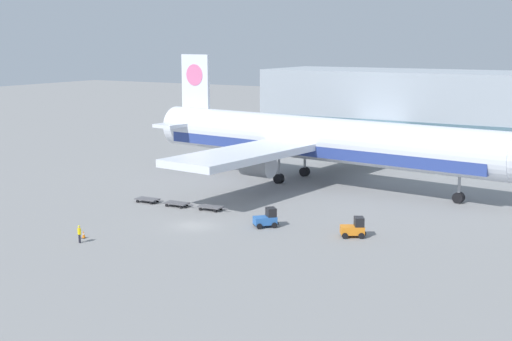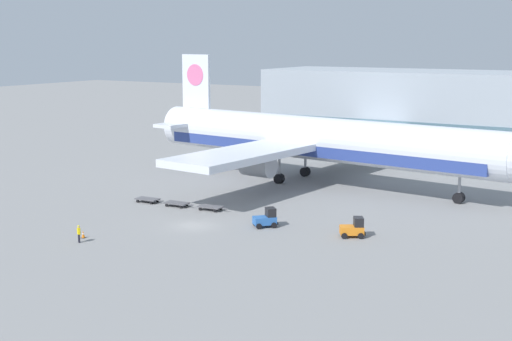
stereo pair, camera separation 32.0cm
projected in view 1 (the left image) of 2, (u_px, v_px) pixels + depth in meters
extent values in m
plane|color=gray|center=(194.00, 226.00, 74.51)|extent=(400.00, 400.00, 0.00)
cylinder|color=silver|center=(318.00, 139.00, 95.45)|extent=(52.32, 11.77, 5.80)
cube|color=#2D428E|center=(318.00, 148.00, 95.69)|extent=(48.18, 11.17, 1.45)
cone|color=silver|center=(176.00, 125.00, 110.82)|extent=(6.97, 6.21, 5.51)
cube|color=silver|center=(196.00, 81.00, 107.12)|extent=(5.22, 1.04, 8.00)
cylinder|color=pink|center=(195.00, 75.00, 106.94)|extent=(3.24, 0.92, 3.20)
cube|color=silver|center=(191.00, 123.00, 108.87)|extent=(5.08, 13.33, 0.50)
cube|color=silver|center=(302.00, 142.00, 97.12)|extent=(13.49, 48.60, 0.90)
cylinder|color=#9EA0A5|center=(258.00, 166.00, 89.52)|extent=(4.50, 3.27, 2.80)
cylinder|color=#9EA0A5|center=(339.00, 147.00, 105.37)|extent=(4.50, 3.27, 2.80)
cylinder|color=#9EA0A5|center=(459.00, 181.00, 84.40)|extent=(0.36, 0.36, 4.00)
cylinder|color=black|center=(458.00, 198.00, 84.76)|extent=(1.40, 1.04, 1.30)
cylinder|color=#9EA0A5|center=(279.00, 164.00, 96.02)|extent=(0.36, 0.36, 4.00)
cylinder|color=black|center=(279.00, 179.00, 96.38)|extent=(1.40, 1.04, 1.30)
cylinder|color=#9EA0A5|center=(305.00, 158.00, 101.05)|extent=(0.36, 0.36, 4.00)
cylinder|color=black|center=(305.00, 172.00, 101.41)|extent=(1.40, 1.04, 1.30)
cube|color=orange|center=(352.00, 230.00, 70.16)|extent=(2.69, 2.38, 0.80)
cube|color=black|center=(359.00, 222.00, 70.01)|extent=(1.41, 1.53, 0.90)
cube|color=black|center=(365.00, 233.00, 70.22)|extent=(0.78, 1.17, 0.24)
cylinder|color=black|center=(359.00, 232.00, 70.93)|extent=(0.64, 0.51, 0.60)
cylinder|color=black|center=(361.00, 236.00, 69.55)|extent=(0.64, 0.51, 0.60)
cylinder|color=black|center=(343.00, 232.00, 70.92)|extent=(0.64, 0.51, 0.60)
cylinder|color=black|center=(345.00, 236.00, 69.54)|extent=(0.64, 0.51, 0.60)
cube|color=#2D66B7|center=(265.00, 220.00, 73.88)|extent=(2.61, 2.62, 0.80)
cube|color=black|center=(271.00, 212.00, 73.90)|extent=(1.52, 1.51, 0.90)
cube|color=black|center=(276.00, 222.00, 74.25)|extent=(1.01, 1.00, 0.24)
cylinder|color=black|center=(270.00, 222.00, 74.83)|extent=(0.59, 0.60, 0.60)
cylinder|color=black|center=(274.00, 225.00, 73.50)|extent=(0.59, 0.60, 0.60)
cylinder|color=black|center=(256.00, 223.00, 74.41)|extent=(0.59, 0.60, 0.60)
cylinder|color=black|center=(259.00, 226.00, 73.08)|extent=(0.59, 0.60, 0.60)
cube|color=#56565B|center=(147.00, 199.00, 85.07)|extent=(2.88, 1.65, 0.12)
cube|color=#56565B|center=(160.00, 201.00, 84.23)|extent=(0.90, 0.13, 0.08)
cylinder|color=black|center=(157.00, 201.00, 85.23)|extent=(0.37, 0.16, 0.36)
cylinder|color=black|center=(151.00, 203.00, 84.11)|extent=(0.37, 0.16, 0.36)
cylinder|color=black|center=(144.00, 199.00, 86.11)|extent=(0.37, 0.16, 0.36)
cylinder|color=black|center=(138.00, 201.00, 85.00)|extent=(0.37, 0.16, 0.36)
cube|color=#56565B|center=(177.00, 203.00, 82.99)|extent=(2.88, 1.65, 0.12)
cube|color=#56565B|center=(190.00, 205.00, 82.16)|extent=(0.90, 0.13, 0.08)
cylinder|color=black|center=(187.00, 205.00, 83.15)|extent=(0.37, 0.16, 0.36)
cylinder|color=black|center=(181.00, 207.00, 82.04)|extent=(0.37, 0.16, 0.36)
cylinder|color=black|center=(173.00, 203.00, 84.04)|extent=(0.37, 0.16, 0.36)
cylinder|color=black|center=(167.00, 205.00, 82.92)|extent=(0.37, 0.16, 0.36)
cube|color=#56565B|center=(211.00, 207.00, 81.17)|extent=(2.88, 1.65, 0.12)
cube|color=#56565B|center=(225.00, 208.00, 80.33)|extent=(0.90, 0.13, 0.08)
cylinder|color=black|center=(221.00, 208.00, 81.32)|extent=(0.37, 0.16, 0.36)
cylinder|color=black|center=(215.00, 211.00, 80.21)|extent=(0.37, 0.16, 0.36)
cylinder|color=black|center=(206.00, 207.00, 82.21)|extent=(0.37, 0.16, 0.36)
cylinder|color=black|center=(200.00, 209.00, 81.09)|extent=(0.37, 0.16, 0.36)
cylinder|color=black|center=(80.00, 239.00, 68.08)|extent=(0.14, 0.14, 0.83)
cylinder|color=black|center=(79.00, 238.00, 68.24)|extent=(0.14, 0.14, 0.83)
cube|color=yellow|center=(79.00, 231.00, 68.03)|extent=(0.42, 0.35, 0.62)
cylinder|color=yellow|center=(80.00, 232.00, 67.83)|extent=(0.09, 0.09, 0.56)
cylinder|color=yellow|center=(78.00, 230.00, 68.22)|extent=(0.09, 0.09, 0.56)
sphere|color=#DBB28E|center=(79.00, 227.00, 67.95)|extent=(0.22, 0.22, 0.22)
sphere|color=yellow|center=(79.00, 226.00, 67.94)|extent=(0.21, 0.21, 0.21)
cube|color=black|center=(84.00, 238.00, 69.83)|extent=(0.40, 0.40, 0.04)
cone|color=orange|center=(84.00, 234.00, 69.77)|extent=(0.32, 0.32, 0.70)
cylinder|color=white|center=(84.00, 234.00, 69.76)|extent=(0.19, 0.19, 0.10)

